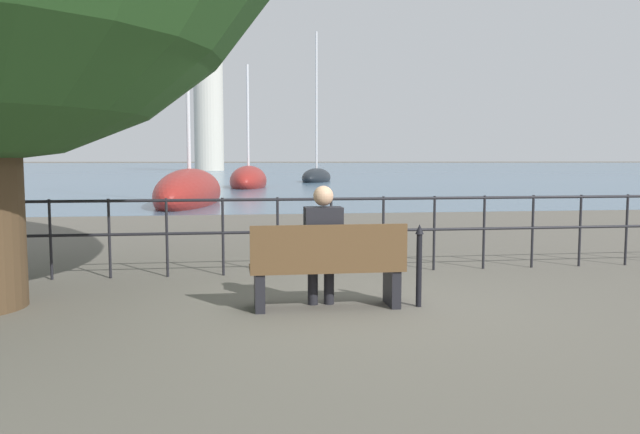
% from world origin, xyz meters
% --- Properties ---
extents(ground_plane, '(1000.00, 1000.00, 0.00)m').
position_xyz_m(ground_plane, '(0.00, 0.00, 0.00)').
color(ground_plane, '#605B51').
extents(harbor_water, '(600.00, 300.00, 0.01)m').
position_xyz_m(harbor_water, '(0.00, 161.40, 0.00)').
color(harbor_water, slate).
rests_on(harbor_water, ground_plane).
extents(park_bench, '(1.61, 0.45, 0.90)m').
position_xyz_m(park_bench, '(0.00, -0.06, 0.42)').
color(park_bench, brown).
rests_on(park_bench, ground_plane).
extents(seated_person_left, '(0.39, 0.35, 1.29)m').
position_xyz_m(seated_person_left, '(-0.04, 0.01, 0.70)').
color(seated_person_left, black).
rests_on(seated_person_left, ground_plane).
extents(promenade_railing, '(14.02, 0.04, 1.05)m').
position_xyz_m(promenade_railing, '(-0.00, 2.01, 0.70)').
color(promenade_railing, black).
rests_on(promenade_railing, ground_plane).
extents(closed_umbrella, '(0.09, 0.09, 0.88)m').
position_xyz_m(closed_umbrella, '(0.97, -0.10, 0.49)').
color(closed_umbrella, black).
rests_on(closed_umbrella, ground_plane).
extents(sailboat_0, '(3.42, 5.46, 10.88)m').
position_xyz_m(sailboat_0, '(5.00, 37.63, 0.35)').
color(sailboat_0, black).
rests_on(sailboat_0, ground_plane).
extents(sailboat_1, '(2.71, 6.69, 7.42)m').
position_xyz_m(sailboat_1, '(-0.04, 29.43, 0.37)').
color(sailboat_1, maroon).
rests_on(sailboat_1, ground_plane).
extents(sailboat_2, '(2.79, 7.93, 11.41)m').
position_xyz_m(sailboat_2, '(-2.47, 16.21, 0.40)').
color(sailboat_2, maroon).
rests_on(sailboat_2, ground_plane).
extents(harbor_lighthouse, '(4.18, 4.18, 19.20)m').
position_xyz_m(harbor_lighthouse, '(-4.14, 84.87, 8.93)').
color(harbor_lighthouse, beige).
rests_on(harbor_lighthouse, ground_plane).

